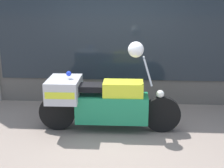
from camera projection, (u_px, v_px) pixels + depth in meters
The scene contains 5 objects.
ground_plane at pixel (110, 138), 5.31m from camera, with size 60.00×60.00×0.00m, color gray.
shop_building at pixel (98, 18), 6.75m from camera, with size 6.92×0.55×3.71m.
window_display at pixel (131, 80), 7.11m from camera, with size 5.65×0.30×1.99m.
paramedic_motorcycle at pixel (99, 100), 5.48m from camera, with size 2.51×0.77×1.33m.
white_helmet at pixel (136, 50), 5.20m from camera, with size 0.27×0.27×0.27m, color white.
Camera 1 is at (0.36, -4.85, 2.33)m, focal length 50.00 mm.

